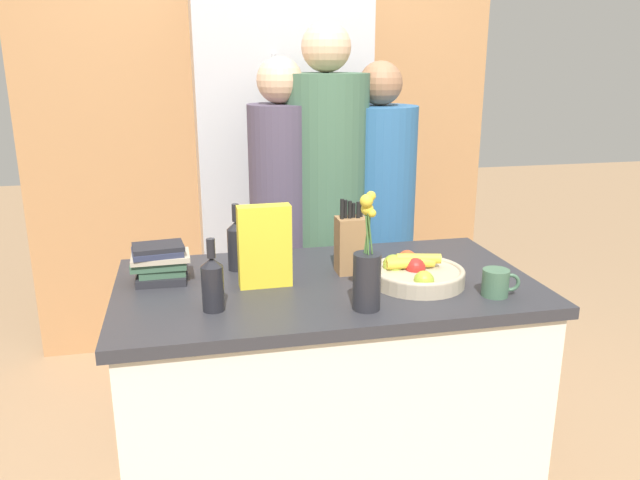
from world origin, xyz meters
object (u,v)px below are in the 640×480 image
object	(u,v)px
knife_block	(351,244)
person_at_sink	(282,223)
flower_vase	(367,272)
person_in_blue	(326,207)
coffee_mug	(496,283)
bottle_oil	(213,282)
book_stack	(160,263)
cereal_box	(265,246)
person_in_red_tee	(377,222)
refrigerator	(279,184)
bottle_vinegar	(237,244)
fruit_bowl	(416,273)

from	to	relation	value
knife_block	person_at_sink	distance (m)	0.61
flower_vase	person_in_blue	xyz separation A→B (m)	(0.09, 0.94, -0.02)
coffee_mug	bottle_oil	bearing A→B (deg)	175.37
book_stack	person_in_blue	bearing A→B (deg)	37.77
coffee_mug	book_stack	size ratio (longest dim) A/B	0.60
knife_block	cereal_box	xyz separation A→B (m)	(-0.32, -0.07, 0.03)
knife_block	flower_vase	bearing A→B (deg)	-97.05
knife_block	flower_vase	xyz separation A→B (m)	(-0.04, -0.34, 0.01)
person_at_sink	person_in_red_tee	size ratio (longest dim) A/B	1.01
bottle_oil	person_in_blue	size ratio (longest dim) A/B	0.13
refrigerator	flower_vase	xyz separation A→B (m)	(0.04, -1.51, 0.02)
person_at_sink	bottle_oil	bearing A→B (deg)	-106.67
cereal_box	person_in_blue	size ratio (longest dim) A/B	0.15
flower_vase	bottle_vinegar	xyz separation A→B (m)	(-0.36, 0.46, -0.02)
book_stack	person_at_sink	world-z (taller)	person_at_sink
fruit_bowl	bottle_oil	xyz separation A→B (m)	(-0.69, -0.09, 0.05)
book_stack	cereal_box	bearing A→B (deg)	-19.47
fruit_bowl	person_in_blue	size ratio (longest dim) A/B	0.18
flower_vase	coffee_mug	size ratio (longest dim) A/B	3.06
bottle_oil	person_in_red_tee	xyz separation A→B (m)	(0.80, 0.87, -0.08)
fruit_bowl	person_at_sink	distance (m)	0.83
flower_vase	person_in_red_tee	world-z (taller)	person_in_red_tee
cereal_box	coffee_mug	distance (m)	0.77
book_stack	bottle_oil	bearing A→B (deg)	-61.33
refrigerator	person_at_sink	world-z (taller)	refrigerator
bottle_vinegar	person_in_red_tee	world-z (taller)	person_in_red_tee
fruit_bowl	refrigerator	bearing A→B (deg)	101.45
book_stack	person_in_red_tee	world-z (taller)	person_in_red_tee
fruit_bowl	knife_block	distance (m)	0.26
fruit_bowl	person_in_red_tee	xyz separation A→B (m)	(0.10, 0.78, -0.02)
coffee_mug	cereal_box	bearing A→B (deg)	160.78
cereal_box	book_stack	xyz separation A→B (m)	(-0.35, 0.12, -0.07)
refrigerator	cereal_box	xyz separation A→B (m)	(-0.24, -1.24, 0.04)
refrigerator	bottle_vinegar	bearing A→B (deg)	-106.88
person_in_red_tee	cereal_box	bearing A→B (deg)	-104.11
flower_vase	person_at_sink	distance (m)	0.94
flower_vase	bottle_vinegar	distance (m)	0.58
bottle_oil	person_in_blue	bearing A→B (deg)	57.33
refrigerator	person_at_sink	xyz separation A→B (m)	(-0.08, -0.58, -0.06)
cereal_box	bottle_oil	distance (m)	0.26
fruit_bowl	bottle_vinegar	world-z (taller)	bottle_vinegar
bottle_vinegar	coffee_mug	bearing A→B (deg)	-29.05
book_stack	bottle_oil	xyz separation A→B (m)	(0.16, -0.30, 0.02)
book_stack	bottle_vinegar	distance (m)	0.28
knife_block	flower_vase	size ratio (longest dim) A/B	0.74
coffee_mug	person_in_red_tee	distance (m)	0.95
flower_vase	person_in_red_tee	distance (m)	1.02
book_stack	bottle_vinegar	size ratio (longest dim) A/B	0.82
coffee_mug	person_in_red_tee	bearing A→B (deg)	96.57
knife_block	cereal_box	bearing A→B (deg)	-166.94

